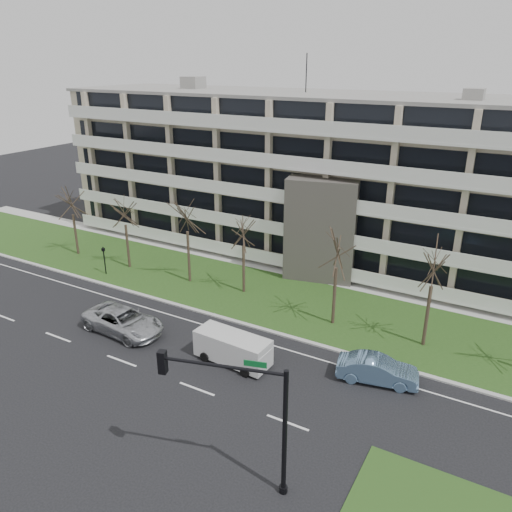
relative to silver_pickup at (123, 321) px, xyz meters
The scene contains 18 objects.
ground 9.01m from the silver_pickup, 18.81° to the right, with size 160.00×160.00×0.00m, color black.
grass_verge 13.23m from the silver_pickup, 49.99° to the left, with size 90.00×10.00×0.06m, color #224416.
curb 9.94m from the silver_pickup, 31.06° to the left, with size 90.00×0.35×0.12m, color #B2B2AD.
sidewalk 17.79m from the silver_pickup, 61.47° to the left, with size 90.00×2.00×0.08m, color #B2B2AD.
grass_median 23.03m from the silver_pickup, 12.27° to the right, with size 7.00×5.00×0.06m, color #224416.
lane_edge_line 9.26m from the silver_pickup, 23.04° to the left, with size 90.00×0.12×0.01m, color white.
apartment_building 24.91m from the silver_pickup, 69.29° to the left, with size 60.50×15.10×18.75m.
silver_pickup is the anchor object (origin of this frame).
blue_sedan 17.82m from the silver_pickup, 10.16° to the left, with size 1.69×4.85×1.60m, color #729BC5.
white_van 8.93m from the silver_pickup, ahead, with size 5.11×2.28×1.94m.
traffic_signal 16.77m from the silver_pickup, 27.82° to the right, with size 5.64×1.91×6.76m.
pedestrian_signal 11.11m from the silver_pickup, 141.61° to the left, with size 0.28×0.24×2.65m.
tree_0 18.07m from the silver_pickup, 148.17° to the left, with size 3.70×3.70×7.39m.
tree_1 13.06m from the silver_pickup, 130.87° to the left, with size 3.73×3.73×7.47m.
tree_2 10.94m from the silver_pickup, 96.59° to the left, with size 4.13×4.13×8.26m.
tree_3 11.75m from the silver_pickup, 67.15° to the left, with size 3.69×3.69×7.38m.
tree_4 16.12m from the silver_pickup, 33.98° to the left, with size 4.00×4.00×7.99m.
tree_5 21.66m from the silver_pickup, 24.55° to the left, with size 3.96×3.96×7.91m.
Camera 1 is at (15.17, -19.69, 18.29)m, focal length 35.00 mm.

